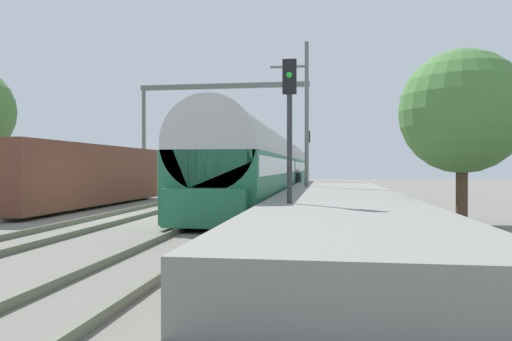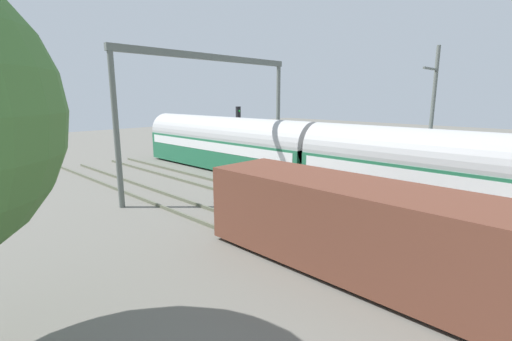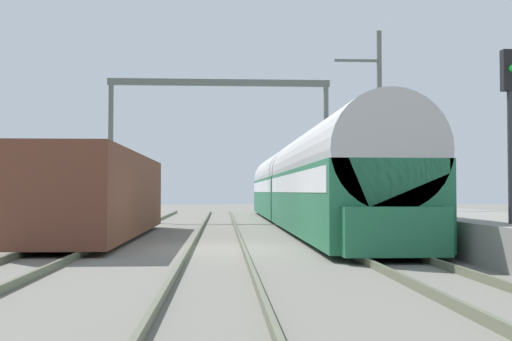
{
  "view_description": "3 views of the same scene",
  "coord_description": "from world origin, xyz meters",
  "px_view_note": "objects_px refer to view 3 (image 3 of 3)",
  "views": [
    {
      "loc": [
        7.35,
        -16.95,
        1.86
      ],
      "look_at": [
        3.99,
        6.16,
        1.69
      ],
      "focal_mm": 34.0,
      "sensor_mm": 36.0,
      "label": 1
    },
    {
      "loc": [
        -13.6,
        0.53,
        5.44
      ],
      "look_at": [
        -0.44,
        13.21,
        1.63
      ],
      "focal_mm": 24.86,
      "sensor_mm": 36.0,
      "label": 2
    },
    {
      "loc": [
        0.14,
        -17.33,
        1.59
      ],
      "look_at": [
        1.99,
        16.4,
        2.74
      ],
      "focal_mm": 43.62,
      "sensor_mm": 36.0,
      "label": 3
    }
  ],
  "objects_px": {
    "railway_signal_far": "(314,169)",
    "catenary_gantry": "(219,119)",
    "person_crossing": "(330,203)",
    "passenger_train": "(301,184)",
    "railway_signal_near": "(511,126)",
    "freight_car": "(101,195)"
  },
  "relations": [
    {
      "from": "passenger_train",
      "to": "catenary_gantry",
      "type": "height_order",
      "value": "catenary_gantry"
    },
    {
      "from": "railway_signal_near",
      "to": "railway_signal_far",
      "type": "height_order",
      "value": "railway_signal_far"
    },
    {
      "from": "railway_signal_far",
      "to": "person_crossing",
      "type": "bearing_deg",
      "value": -92.54
    },
    {
      "from": "catenary_gantry",
      "to": "railway_signal_far",
      "type": "bearing_deg",
      "value": 34.62
    },
    {
      "from": "freight_car",
      "to": "railway_signal_near",
      "type": "height_order",
      "value": "railway_signal_near"
    },
    {
      "from": "railway_signal_near",
      "to": "freight_car",
      "type": "bearing_deg",
      "value": 140.96
    },
    {
      "from": "passenger_train",
      "to": "railway_signal_far",
      "type": "relative_size",
      "value": 7.02
    },
    {
      "from": "person_crossing",
      "to": "railway_signal_far",
      "type": "height_order",
      "value": "railway_signal_far"
    },
    {
      "from": "railway_signal_far",
      "to": "catenary_gantry",
      "type": "height_order",
      "value": "catenary_gantry"
    },
    {
      "from": "person_crossing",
      "to": "railway_signal_near",
      "type": "distance_m",
      "value": 17.98
    },
    {
      "from": "passenger_train",
      "to": "railway_signal_far",
      "type": "bearing_deg",
      "value": 77.57
    },
    {
      "from": "passenger_train",
      "to": "freight_car",
      "type": "relative_size",
      "value": 2.53
    },
    {
      "from": "person_crossing",
      "to": "catenary_gantry",
      "type": "height_order",
      "value": "catenary_gantry"
    },
    {
      "from": "passenger_train",
      "to": "person_crossing",
      "type": "height_order",
      "value": "passenger_train"
    },
    {
      "from": "passenger_train",
      "to": "railway_signal_near",
      "type": "xyz_separation_m",
      "value": [
        2.4,
        -16.81,
        1.04
      ]
    },
    {
      "from": "freight_car",
      "to": "railway_signal_near",
      "type": "xyz_separation_m",
      "value": [
        10.38,
        -8.42,
        1.55
      ]
    },
    {
      "from": "passenger_train",
      "to": "freight_car",
      "type": "distance_m",
      "value": 11.59
    },
    {
      "from": "person_crossing",
      "to": "railway_signal_near",
      "type": "bearing_deg",
      "value": 114.27
    },
    {
      "from": "person_crossing",
      "to": "railway_signal_far",
      "type": "distance_m",
      "value": 7.92
    },
    {
      "from": "passenger_train",
      "to": "catenary_gantry",
      "type": "relative_size",
      "value": 2.65
    },
    {
      "from": "person_crossing",
      "to": "railway_signal_near",
      "type": "height_order",
      "value": "railway_signal_near"
    },
    {
      "from": "railway_signal_near",
      "to": "catenary_gantry",
      "type": "height_order",
      "value": "catenary_gantry"
    }
  ]
}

